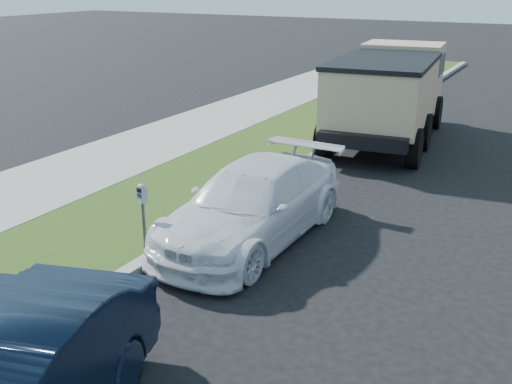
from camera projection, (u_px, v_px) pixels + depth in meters
The scene contains 5 objects.
ground at pixel (304, 286), 9.32m from camera, with size 120.00×120.00×0.00m, color black.
streetside at pixel (115, 188), 13.46m from camera, with size 6.12×50.00×0.15m.
parking_meter at pixel (143, 203), 9.92m from camera, with size 0.19×0.14×1.22m.
white_wagon at pixel (252, 204), 10.78m from camera, with size 1.93×4.74×1.37m, color white.
dump_truck at pixel (390, 90), 17.35m from camera, with size 3.25×6.83×2.58m.
Camera 1 is at (3.30, -7.62, 4.54)m, focal length 42.00 mm.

